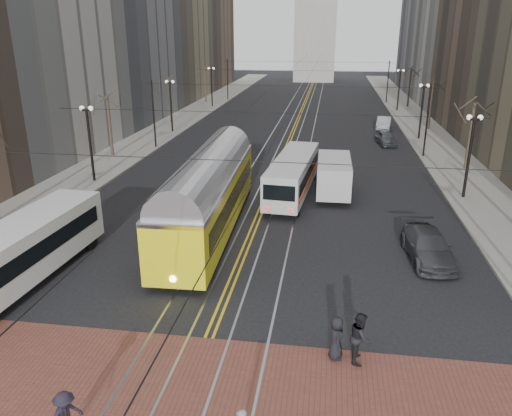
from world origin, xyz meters
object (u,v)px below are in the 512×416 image
(sedan_grey, at_px, (386,138))
(sedan_parked, at_px, (428,246))
(pedestrian_c, at_px, (360,337))
(transit_bus, at_px, (15,259))
(rear_bus, at_px, (293,177))
(streetcar, at_px, (209,201))
(pedestrian_a, at_px, (336,338))
(sedan_silver, at_px, (384,123))
(cargo_van, at_px, (334,177))

(sedan_grey, height_order, sedan_parked, sedan_parked)
(pedestrian_c, bearing_deg, sedan_parked, -20.30)
(transit_bus, height_order, rear_bus, transit_bus)
(sedan_parked, bearing_deg, sedan_grey, 84.10)
(rear_bus, relative_size, sedan_grey, 2.66)
(rear_bus, bearing_deg, streetcar, -115.57)
(rear_bus, xyz_separation_m, pedestrian_c, (3.85, -18.52, -0.42))
(sedan_grey, distance_m, pedestrian_a, 36.89)
(sedan_silver, bearing_deg, sedan_parked, -83.83)
(transit_bus, xyz_separation_m, sedan_parked, (19.05, 5.89, -0.71))
(cargo_van, bearing_deg, rear_bus, -170.39)
(streetcar, distance_m, sedan_silver, 36.41)
(rear_bus, bearing_deg, sedan_grey, 70.41)
(pedestrian_a, bearing_deg, cargo_van, -8.70)
(sedan_grey, height_order, pedestrian_c, pedestrian_c)
(sedan_silver, xyz_separation_m, sedan_parked, (-1.00, -36.14, 0.00))
(cargo_van, xyz_separation_m, sedan_grey, (5.32, 17.49, -0.63))
(cargo_van, xyz_separation_m, pedestrian_a, (0.17, -19.04, -0.47))
(pedestrian_c, bearing_deg, sedan_silver, -3.34)
(sedan_parked, xyz_separation_m, pedestrian_c, (-3.85, -9.03, 0.23))
(streetcar, bearing_deg, transit_bus, -132.90)
(streetcar, xyz_separation_m, sedan_silver, (13.00, 33.99, -1.12))
(sedan_parked, height_order, pedestrian_a, pedestrian_a)
(cargo_van, height_order, pedestrian_c, cargo_van)
(rear_bus, height_order, cargo_van, rear_bus)
(transit_bus, xyz_separation_m, rear_bus, (11.35, 15.39, -0.06))
(rear_bus, bearing_deg, pedestrian_a, -75.95)
(transit_bus, xyz_separation_m, pedestrian_a, (14.36, -3.14, -0.61))
(cargo_van, distance_m, pedestrian_c, 19.07)
(transit_bus, bearing_deg, pedestrian_c, -8.26)
(pedestrian_a, bearing_deg, sedan_grey, -17.23)
(streetcar, distance_m, pedestrian_c, 13.87)
(rear_bus, distance_m, sedan_silver, 28.04)
(rear_bus, bearing_deg, transit_bus, -121.61)
(rear_bus, bearing_deg, sedan_silver, 76.73)
(streetcar, relative_size, pedestrian_c, 8.22)
(sedan_grey, bearing_deg, pedestrian_c, -105.06)
(streetcar, relative_size, sedan_silver, 3.53)
(transit_bus, bearing_deg, streetcar, 52.18)
(rear_bus, bearing_deg, pedestrian_c, -73.45)
(rear_bus, distance_m, pedestrian_c, 18.92)
(pedestrian_a, xyz_separation_m, pedestrian_c, (0.84, 0.00, 0.13))
(sedan_parked, bearing_deg, rear_bus, 124.11)
(pedestrian_a, bearing_deg, transit_bus, 68.48)
(transit_bus, xyz_separation_m, streetcar, (7.05, 8.05, 0.40))
(rear_bus, relative_size, sedan_silver, 2.40)
(rear_bus, height_order, pedestrian_c, rear_bus)
(streetcar, bearing_deg, sedan_silver, 67.38)
(sedan_parked, bearing_deg, cargo_van, 110.92)
(sedan_grey, bearing_deg, cargo_van, -115.24)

